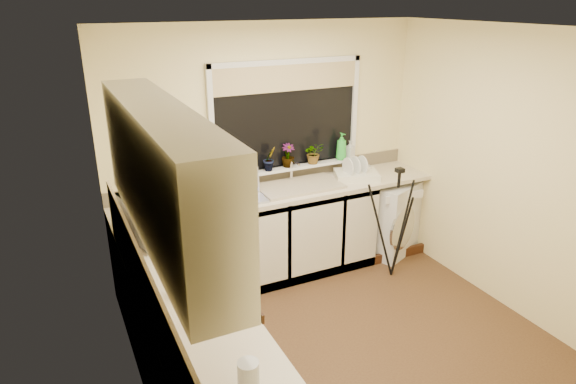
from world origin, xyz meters
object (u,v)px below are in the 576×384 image
(dish_rack, at_px, (356,175))
(steel_jar, at_px, (182,285))
(microwave, at_px, (154,217))
(plant_a, at_px, (234,164))
(kettle, at_px, (174,231))
(tripod, at_px, (395,224))
(plant_d, at_px, (314,153))
(cup_left, at_px, (207,313))
(cup_back, at_px, (366,170))
(glass_jug, at_px, (248,376))
(soap_bottle_clear, at_px, (350,149))
(plant_c, at_px, (288,155))
(soap_bottle_green, at_px, (341,146))
(washing_machine, at_px, (386,217))
(laptop, at_px, (244,191))
(plant_b, at_px, (270,159))

(dish_rack, xyz_separation_m, steel_jar, (-2.19, -1.36, 0.02))
(microwave, relative_size, plant_a, 2.61)
(kettle, bearing_deg, tripod, 3.59)
(kettle, height_order, plant_d, plant_d)
(dish_rack, distance_m, cup_left, 2.73)
(cup_back, distance_m, cup_left, 2.88)
(glass_jug, xyz_separation_m, cup_back, (2.27, 2.37, -0.03))
(soap_bottle_clear, bearing_deg, cup_left, -138.34)
(plant_c, xyz_separation_m, soap_bottle_green, (0.61, -0.02, 0.02))
(plant_a, xyz_separation_m, cup_back, (1.40, -0.18, -0.21))
(glass_jug, height_order, soap_bottle_green, soap_bottle_green)
(washing_machine, xyz_separation_m, steel_jar, (-2.57, -1.32, 0.55))
(kettle, height_order, cup_left, kettle)
(tripod, height_order, plant_d, plant_d)
(laptop, bearing_deg, cup_back, 5.76)
(laptop, height_order, soap_bottle_clear, soap_bottle_clear)
(dish_rack, relative_size, cup_left, 4.20)
(plant_b, relative_size, cup_back, 1.98)
(tripod, xyz_separation_m, plant_a, (-1.38, 0.75, 0.59))
(washing_machine, bearing_deg, steel_jar, -175.98)
(laptop, height_order, tripod, laptop)
(laptop, distance_m, plant_a, 0.32)
(soap_bottle_clear, bearing_deg, glass_jug, -130.37)
(kettle, relative_size, plant_a, 1.00)
(dish_rack, xyz_separation_m, glass_jug, (-2.12, -2.32, 0.04))
(microwave, relative_size, plant_d, 2.57)
(steel_jar, xyz_separation_m, plant_b, (1.30, 1.57, 0.21))
(cup_back, bearing_deg, soap_bottle_clear, 116.71)
(microwave, xyz_separation_m, cup_back, (2.30, 0.51, -0.11))
(dish_rack, bearing_deg, glass_jug, -110.41)
(tripod, height_order, plant_c, plant_c)
(plant_c, bearing_deg, plant_d, -3.49)
(glass_jug, distance_m, microwave, 1.87)
(dish_rack, bearing_deg, kettle, -140.15)
(microwave, bearing_deg, steel_jar, 165.40)
(microwave, relative_size, cup_left, 5.53)
(laptop, distance_m, soap_bottle_green, 1.23)
(washing_machine, xyz_separation_m, plant_b, (-1.27, 0.24, 0.77))
(steel_jar, bearing_deg, cup_left, -80.68)
(dish_rack, distance_m, tripod, 0.65)
(steel_jar, distance_m, cup_back, 2.73)
(washing_machine, bearing_deg, plant_c, 142.50)
(dish_rack, relative_size, microwave, 0.76)
(plant_a, distance_m, cup_left, 2.14)
(plant_c, bearing_deg, glass_jug, -119.49)
(tripod, relative_size, plant_a, 5.23)
(washing_machine, xyz_separation_m, glass_jug, (-2.50, -2.28, 0.57))
(tripod, bearing_deg, laptop, 140.17)
(kettle, height_order, glass_jug, kettle)
(glass_jug, relative_size, soap_bottle_clear, 0.85)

